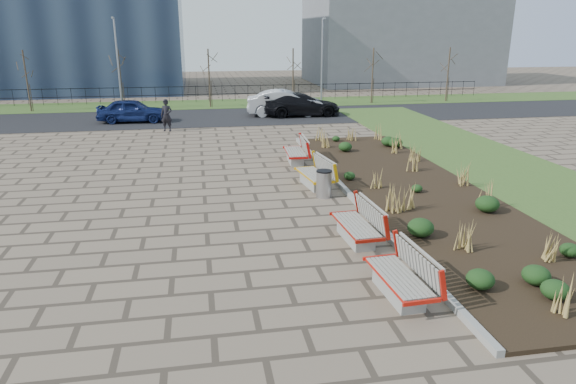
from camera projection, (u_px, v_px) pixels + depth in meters
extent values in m
plane|color=#6E5D4B|center=(246.00, 272.00, 11.78)|extent=(120.00, 120.00, 0.00)
cube|color=black|center=(415.00, 191.00, 17.49)|extent=(4.50, 18.00, 0.10)
cube|color=gray|center=(349.00, 194.00, 17.10)|extent=(0.16, 18.00, 0.15)
cube|color=#33511E|center=(540.00, 185.00, 18.28)|extent=(5.00, 38.00, 0.04)
cube|color=#33511E|center=(210.00, 104.00, 38.06)|extent=(80.00, 5.00, 0.04)
cube|color=black|center=(213.00, 117.00, 32.43)|extent=(80.00, 7.00, 0.02)
cylinder|color=#B2B2B7|center=(324.00, 184.00, 16.90)|extent=(0.50, 0.50, 0.89)
imported|color=black|center=(167.00, 115.00, 27.82)|extent=(0.72, 0.57, 1.73)
imported|color=#121E50|center=(132.00, 111.00, 30.53)|extent=(4.11, 1.83, 1.37)
imported|color=#A9ABB1|center=(285.00, 103.00, 32.80)|extent=(5.06, 2.30, 1.61)
imported|color=black|center=(301.00, 104.00, 32.75)|extent=(4.98, 2.04, 1.44)
cube|color=slate|center=(399.00, 33.00, 53.00)|extent=(18.00, 12.00, 10.00)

